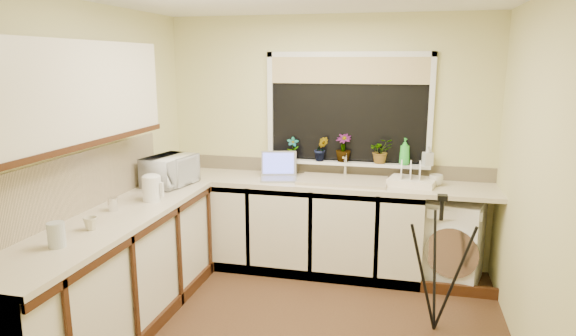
# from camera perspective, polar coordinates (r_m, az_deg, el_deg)

# --- Properties ---
(floor) EXTENTS (3.20, 3.20, 0.00)m
(floor) POSITION_cam_1_polar(r_m,az_deg,el_deg) (4.01, 0.62, -18.10)
(floor) COLOR #4F331F
(floor) RESTS_ON ground
(wall_back) EXTENTS (3.20, 0.00, 3.20)m
(wall_back) POSITION_cam_1_polar(r_m,az_deg,el_deg) (5.00, 4.48, 2.97)
(wall_back) COLOR beige
(wall_back) RESTS_ON ground
(wall_front) EXTENTS (3.20, 0.00, 3.20)m
(wall_front) POSITION_cam_1_polar(r_m,az_deg,el_deg) (2.18, -8.23, -9.37)
(wall_front) COLOR beige
(wall_front) RESTS_ON ground
(wall_left) EXTENTS (0.00, 3.00, 3.00)m
(wall_left) POSITION_cam_1_polar(r_m,az_deg,el_deg) (4.20, -21.15, 0.42)
(wall_left) COLOR beige
(wall_left) RESTS_ON ground
(wall_right) EXTENTS (0.00, 3.00, 3.00)m
(wall_right) POSITION_cam_1_polar(r_m,az_deg,el_deg) (3.57, 26.61, -2.02)
(wall_right) COLOR beige
(wall_right) RESTS_ON ground
(base_cabinet_back) EXTENTS (2.55, 0.60, 0.86)m
(base_cabinet_back) POSITION_cam_1_polar(r_m,az_deg,el_deg) (4.97, 0.05, -6.51)
(base_cabinet_back) COLOR silver
(base_cabinet_back) RESTS_ON floor
(base_cabinet_left) EXTENTS (0.54, 2.40, 0.86)m
(base_cabinet_left) POSITION_cam_1_polar(r_m,az_deg,el_deg) (4.03, -19.12, -11.77)
(base_cabinet_left) COLOR silver
(base_cabinet_left) RESTS_ON floor
(worktop_back) EXTENTS (3.20, 0.60, 0.04)m
(worktop_back) POSITION_cam_1_polar(r_m,az_deg,el_deg) (4.78, 3.84, -1.67)
(worktop_back) COLOR beige
(worktop_back) RESTS_ON base_cabinet_back
(worktop_left) EXTENTS (0.60, 2.40, 0.04)m
(worktop_left) POSITION_cam_1_polar(r_m,az_deg,el_deg) (3.88, -19.58, -5.67)
(worktop_left) COLOR beige
(worktop_left) RESTS_ON base_cabinet_left
(upper_cabinet) EXTENTS (0.28, 1.90, 0.70)m
(upper_cabinet) POSITION_cam_1_polar(r_m,az_deg,el_deg) (3.67, -23.72, 7.71)
(upper_cabinet) COLOR silver
(upper_cabinet) RESTS_ON wall_left
(splashback_left) EXTENTS (0.02, 2.40, 0.45)m
(splashback_left) POSITION_cam_1_polar(r_m,az_deg,el_deg) (3.98, -23.32, -1.86)
(splashback_left) COLOR beige
(splashback_left) RESTS_ON wall_left
(splashback_back) EXTENTS (3.20, 0.02, 0.14)m
(splashback_back) POSITION_cam_1_polar(r_m,az_deg,el_deg) (5.04, 4.41, 0.09)
(splashback_back) COLOR beige
(splashback_back) RESTS_ON wall_back
(window_glass) EXTENTS (1.50, 0.02, 1.00)m
(window_glass) POSITION_cam_1_polar(r_m,az_deg,el_deg) (4.92, 6.83, 6.59)
(window_glass) COLOR black
(window_glass) RESTS_ON wall_back
(window_blind) EXTENTS (1.50, 0.02, 0.25)m
(window_blind) POSITION_cam_1_polar(r_m,az_deg,el_deg) (4.87, 6.91, 10.95)
(window_blind) COLOR tan
(window_blind) RESTS_ON wall_back
(windowsill) EXTENTS (1.60, 0.14, 0.03)m
(windowsill) POSITION_cam_1_polar(r_m,az_deg,el_deg) (4.94, 6.60, 0.57)
(windowsill) COLOR white
(windowsill) RESTS_ON wall_back
(sink) EXTENTS (0.82, 0.46, 0.03)m
(sink) POSITION_cam_1_polar(r_m,az_deg,el_deg) (4.74, 6.23, -1.41)
(sink) COLOR tan
(sink) RESTS_ON worktop_back
(faucet) EXTENTS (0.03, 0.03, 0.24)m
(faucet) POSITION_cam_1_polar(r_m,az_deg,el_deg) (4.89, 6.53, 0.29)
(faucet) COLOR silver
(faucet) RESTS_ON worktop_back
(washing_machine) EXTENTS (0.67, 0.66, 0.78)m
(washing_machine) POSITION_cam_1_polar(r_m,az_deg,el_deg) (4.92, 17.87, -7.77)
(washing_machine) COLOR white
(washing_machine) RESTS_ON floor
(laptop) EXTENTS (0.40, 0.36, 0.26)m
(laptop) POSITION_cam_1_polar(r_m,az_deg,el_deg) (4.84, -1.05, -0.41)
(laptop) COLOR gray
(laptop) RESTS_ON worktop_back
(kettle) EXTENTS (0.15, 0.15, 0.20)m
(kettle) POSITION_cam_1_polar(r_m,az_deg,el_deg) (4.21, -15.22, -2.31)
(kettle) COLOR white
(kettle) RESTS_ON worktop_left
(dish_rack) EXTENTS (0.47, 0.39, 0.06)m
(dish_rack) POSITION_cam_1_polar(r_m,az_deg,el_deg) (4.74, 13.94, -1.51)
(dish_rack) COLOR white
(dish_rack) RESTS_ON worktop_back
(tripod) EXTENTS (0.68, 0.68, 1.07)m
(tripod) POSITION_cam_1_polar(r_m,az_deg,el_deg) (3.97, 16.69, -10.40)
(tripod) COLOR black
(tripod) RESTS_ON floor
(glass_jug) EXTENTS (0.11, 0.11, 0.15)m
(glass_jug) POSITION_cam_1_polar(r_m,az_deg,el_deg) (3.39, -24.82, -6.90)
(glass_jug) COLOR #B7BDC2
(glass_jug) RESTS_ON worktop_left
(steel_jar) EXTENTS (0.08, 0.08, 0.10)m
(steel_jar) POSITION_cam_1_polar(r_m,az_deg,el_deg) (4.03, -19.30, -3.90)
(steel_jar) COLOR silver
(steel_jar) RESTS_ON worktop_left
(microwave) EXTENTS (0.41, 0.54, 0.27)m
(microwave) POSITION_cam_1_polar(r_m,az_deg,el_deg) (4.69, -13.26, -0.30)
(microwave) COLOR white
(microwave) RESTS_ON worktop_left
(plant_a) EXTENTS (0.14, 0.11, 0.23)m
(plant_a) POSITION_cam_1_polar(r_m,az_deg,el_deg) (4.97, 0.56, 2.24)
(plant_a) COLOR #999999
(plant_a) RESTS_ON windowsill
(plant_b) EXTENTS (0.16, 0.14, 0.24)m
(plant_b) POSITION_cam_1_polar(r_m,az_deg,el_deg) (4.91, 3.79, 2.19)
(plant_b) COLOR #999999
(plant_b) RESTS_ON windowsill
(plant_c) EXTENTS (0.16, 0.16, 0.27)m
(plant_c) POSITION_cam_1_polar(r_m,az_deg,el_deg) (4.91, 6.29, 2.29)
(plant_c) COLOR #999999
(plant_c) RESTS_ON windowsill
(plant_d) EXTENTS (0.26, 0.24, 0.24)m
(plant_d) POSITION_cam_1_polar(r_m,az_deg,el_deg) (4.88, 10.51, 1.94)
(plant_d) COLOR #999999
(plant_d) RESTS_ON windowsill
(soap_bottle_green) EXTENTS (0.12, 0.12, 0.25)m
(soap_bottle_green) POSITION_cam_1_polar(r_m,az_deg,el_deg) (4.85, 13.12, 1.84)
(soap_bottle_green) COLOR green
(soap_bottle_green) RESTS_ON windowsill
(soap_bottle_clear) EXTENTS (0.11, 0.11, 0.19)m
(soap_bottle_clear) POSITION_cam_1_polar(r_m,az_deg,el_deg) (4.88, 15.61, 1.35)
(soap_bottle_clear) COLOR #999999
(soap_bottle_clear) RESTS_ON windowsill
(cup_back) EXTENTS (0.17, 0.17, 0.10)m
(cup_back) POSITION_cam_1_polar(r_m,az_deg,el_deg) (4.76, 16.47, -1.33)
(cup_back) COLOR beige
(cup_back) RESTS_ON worktop_back
(cup_left) EXTENTS (0.10, 0.10, 0.09)m
(cup_left) POSITION_cam_1_polar(r_m,az_deg,el_deg) (3.65, -21.53, -5.89)
(cup_left) COLOR beige
(cup_left) RESTS_ON worktop_left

